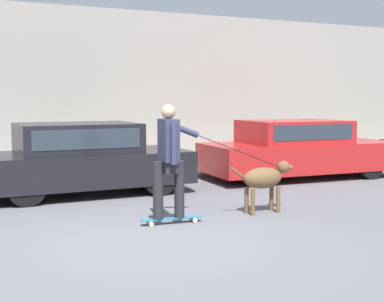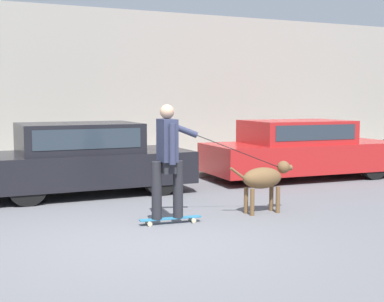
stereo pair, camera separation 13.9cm
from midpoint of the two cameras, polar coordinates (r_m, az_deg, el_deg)
ground_plane at (r=7.10m, az=-4.58°, el=-9.39°), size 36.00×36.00×0.00m
back_wall at (r=13.74m, az=-14.89°, el=6.34°), size 32.00×0.30×4.11m
sidewalk_curb at (r=12.60m, az=-13.67°, el=-2.65°), size 30.00×2.23×0.12m
parked_car_1 at (r=10.49m, az=-11.88°, el=-0.88°), size 3.96×1.82×1.37m
parked_car_2 at (r=12.57m, az=10.97°, el=0.08°), size 4.59×1.94×1.34m
dog at (r=8.67m, az=7.30°, el=-2.94°), size 1.15×0.36×0.83m
skateboarder at (r=7.78m, az=-2.92°, el=-0.58°), size 2.49×0.61×1.75m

